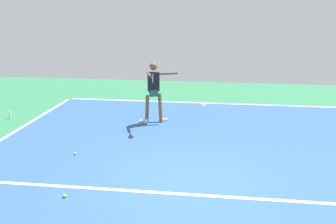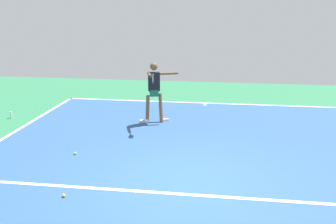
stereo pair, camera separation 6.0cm
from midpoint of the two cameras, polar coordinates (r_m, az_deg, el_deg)
The scene contains 9 objects.
ground_plane at distance 7.81m, azimuth 3.39°, elevation -10.63°, with size 21.66×21.66×0.00m, color #2D754C.
court_surface at distance 7.81m, azimuth 3.39°, elevation -10.61°, with size 10.52×13.52×0.00m, color #2D5484.
court_line_baseline_near at distance 14.14m, azimuth 5.72°, elevation 1.35°, with size 10.52×0.10×0.01m, color white.
court_line_service at distance 7.38m, azimuth 3.07°, elevation -12.22°, with size 7.89×0.10×0.01m, color white.
court_line_centre_mark at distance 13.94m, azimuth 5.68°, elevation 1.16°, with size 0.10×0.30×0.01m, color white.
tennis_player at distance 11.51m, azimuth -1.90°, elevation 3.63°, with size 1.15×1.35×1.85m.
tennis_ball_by_baseline at distance 9.46m, azimuth -13.56°, elevation -6.03°, with size 0.07×0.07×0.07m, color #CCE033.
tennis_ball_near_player at distance 7.52m, azimuth -15.12°, elevation -11.98°, with size 0.07×0.07×0.07m, color #CCE033.
water_bottle at distance 13.12m, azimuth -22.36°, elevation -0.38°, with size 0.07×0.07×0.22m, color white.
Camera 2 is at (-0.58, 6.99, 3.43)m, focal length 40.71 mm.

